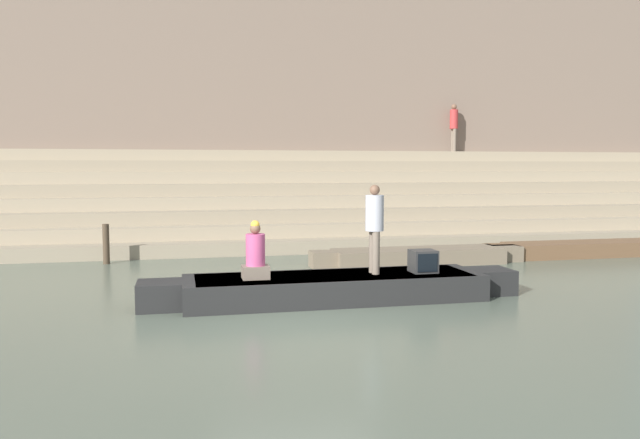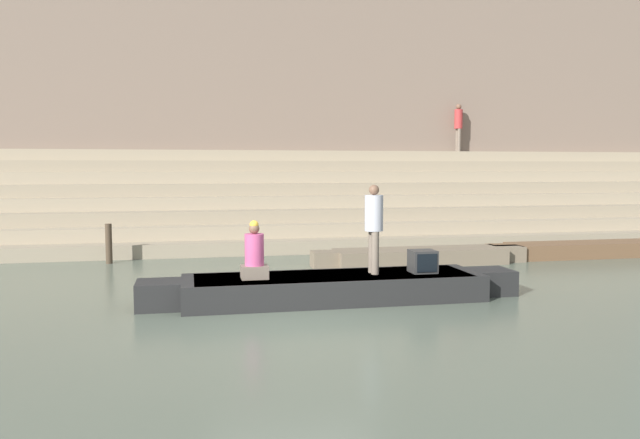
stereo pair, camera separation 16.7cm
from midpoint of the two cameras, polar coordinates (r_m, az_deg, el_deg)
ground_plane at (r=9.63m, az=-1.62°, el=-9.56°), size 120.00×120.00×0.00m
ghat_steps at (r=20.51m, az=-7.22°, el=1.04°), size 36.00×5.85×2.98m
back_wall at (r=23.25m, az=-7.86°, el=10.53°), size 34.20×1.28×9.51m
rowboat_main at (r=11.25m, az=1.69°, el=-6.18°), size 6.85×1.54×0.46m
person_standing at (r=11.30m, az=5.37°, el=-0.29°), size 0.33×0.33×1.61m
person_rowing at (r=10.85m, az=-5.58°, el=-3.29°), size 0.47×0.37×1.01m
tv_set at (r=11.60m, az=9.78°, el=-3.79°), size 0.45×0.44×0.41m
moored_boat_shore at (r=15.60m, az=9.46°, el=-3.30°), size 5.45×1.02×0.39m
moored_boat_distant at (r=18.24m, az=23.69°, el=-2.47°), size 5.81×1.02×0.39m
mooring_post at (r=16.32m, az=-18.47°, el=-2.11°), size 0.16×0.16×0.99m
person_on_steps at (r=24.35m, az=12.73°, el=8.53°), size 0.30×0.30×1.78m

